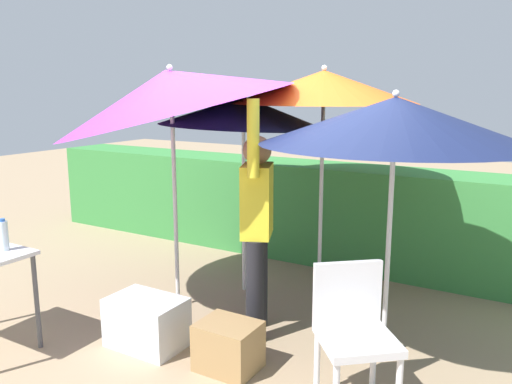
% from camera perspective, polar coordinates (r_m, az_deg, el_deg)
% --- Properties ---
extents(ground_plane, '(24.00, 24.00, 0.00)m').
position_cam_1_polar(ground_plane, '(4.41, -2.04, -14.84)').
color(ground_plane, '#9E8466').
extents(hedge_row, '(8.00, 0.70, 1.10)m').
position_cam_1_polar(hedge_row, '(5.94, 8.50, -2.34)').
color(hedge_row, '#38843D').
rests_on(hedge_row, ground_plane).
extents(umbrella_rainbow, '(1.86, 1.86, 1.94)m').
position_cam_1_polar(umbrella_rainbow, '(3.65, 15.12, 7.59)').
color(umbrella_rainbow, silver).
rests_on(umbrella_rainbow, ground_plane).
extents(umbrella_orange, '(1.57, 1.57, 1.92)m').
position_cam_1_polar(umbrella_orange, '(4.81, -1.42, 8.88)').
color(umbrella_orange, silver).
rests_on(umbrella_orange, ground_plane).
extents(umbrella_yellow, '(2.12, 2.06, 2.44)m').
position_cam_1_polar(umbrella_yellow, '(4.42, -9.40, 10.94)').
color(umbrella_yellow, silver).
rests_on(umbrella_yellow, ground_plane).
extents(umbrella_navy, '(1.69, 1.69, 2.16)m').
position_cam_1_polar(umbrella_navy, '(4.77, 7.53, 11.43)').
color(umbrella_navy, silver).
rests_on(umbrella_navy, ground_plane).
extents(person_vendor, '(0.34, 0.54, 1.88)m').
position_cam_1_polar(person_vendor, '(4.01, 0.12, -3.25)').
color(person_vendor, black).
rests_on(person_vendor, ground_plane).
extents(chair_plastic, '(0.62, 0.62, 0.89)m').
position_cam_1_polar(chair_plastic, '(3.31, 10.74, -14.55)').
color(chair_plastic, silver).
rests_on(chair_plastic, ground_plane).
extents(cooler_box, '(0.58, 0.38, 0.38)m').
position_cam_1_polar(cooler_box, '(4.15, -12.01, -13.92)').
color(cooler_box, silver).
rests_on(cooler_box, ground_plane).
extents(crate_cardboard, '(0.42, 0.34, 0.34)m').
position_cam_1_polar(crate_cardboard, '(3.78, -3.07, -16.67)').
color(crate_cardboard, '#9E7A4C').
rests_on(crate_cardboard, ground_plane).
extents(bottle_water, '(0.07, 0.07, 0.24)m').
position_cam_1_polar(bottle_water, '(4.23, -26.19, -4.33)').
color(bottle_water, silver).
rests_on(bottle_water, folding_table).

